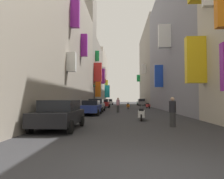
# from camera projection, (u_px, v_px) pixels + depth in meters

# --- Properties ---
(ground_plane) EXTENTS (140.00, 140.00, 0.00)m
(ground_plane) POSITION_uv_depth(u_px,v_px,m) (126.00, 108.00, 34.12)
(ground_plane) COLOR #2D2D30
(building_left_near) EXTENTS (6.74, 26.05, 13.05)m
(building_left_near) POSITION_uv_depth(u_px,v_px,m) (37.00, 42.00, 17.85)
(building_left_near) COLOR #9E9384
(building_left_near) RESTS_ON ground
(building_left_mid_a) EXTENTS (7.24, 4.72, 18.71)m
(building_left_mid_a) POSITION_uv_depth(u_px,v_px,m) (76.00, 51.00, 33.33)
(building_left_mid_a) COLOR gray
(building_left_mid_a) RESTS_ON ground
(building_left_mid_b) EXTENTS (7.33, 11.85, 12.30)m
(building_left_mid_b) POSITION_uv_depth(u_px,v_px,m) (85.00, 76.00, 41.45)
(building_left_mid_b) COLOR gray
(building_left_mid_b) RESTS_ON ground
(building_left_mid_c) EXTENTS (7.26, 17.37, 13.68)m
(building_left_mid_c) POSITION_uv_depth(u_px,v_px,m) (95.00, 79.00, 56.06)
(building_left_mid_c) COLOR #B2A899
(building_left_mid_c) RESTS_ON ground
(building_right_mid_a) EXTENTS (7.39, 25.44, 17.95)m
(building_right_mid_a) POSITION_uv_depth(u_px,v_px,m) (185.00, 44.00, 27.95)
(building_right_mid_a) COLOR gray
(building_right_mid_a) RESTS_ON ground
(building_right_mid_b) EXTENTS (6.96, 23.50, 19.09)m
(building_right_mid_b) POSITION_uv_depth(u_px,v_px,m) (155.00, 67.00, 52.40)
(building_right_mid_b) COLOR gray
(building_right_mid_b) RESTS_ON ground
(parked_car_white) EXTENTS (1.86, 4.11, 1.50)m
(parked_car_white) POSITION_uv_depth(u_px,v_px,m) (109.00, 102.00, 53.11)
(parked_car_white) COLOR white
(parked_car_white) RESTS_ON ground
(parked_car_silver) EXTENTS (1.98, 4.09, 1.53)m
(parked_car_silver) POSITION_uv_depth(u_px,v_px,m) (96.00, 105.00, 25.05)
(parked_car_silver) COLOR #B7B7BC
(parked_car_silver) RESTS_ON ground
(parked_car_red) EXTENTS (1.95, 4.19, 1.44)m
(parked_car_red) POSITION_uv_depth(u_px,v_px,m) (104.00, 103.00, 36.59)
(parked_car_red) COLOR #B21E1E
(parked_car_red) RESTS_ON ground
(parked_car_grey) EXTENTS (1.84, 3.98, 1.54)m
(parked_car_grey) POSITION_uv_depth(u_px,v_px,m) (141.00, 102.00, 48.30)
(parked_car_grey) COLOR slate
(parked_car_grey) RESTS_ON ground
(parked_car_blue) EXTENTS (1.85, 4.20, 1.40)m
(parked_car_blue) POSITION_uv_depth(u_px,v_px,m) (91.00, 107.00, 20.01)
(parked_car_blue) COLOR navy
(parked_car_blue) RESTS_ON ground
(parked_car_black) EXTENTS (2.03, 3.97, 1.48)m
(parked_car_black) POSITION_uv_depth(u_px,v_px,m) (59.00, 114.00, 10.50)
(parked_car_black) COLOR black
(parked_car_black) RESTS_ON ground
(scooter_red) EXTENTS (0.60, 1.87, 1.13)m
(scooter_red) POSITION_uv_depth(u_px,v_px,m) (148.00, 106.00, 33.09)
(scooter_red) COLOR red
(scooter_red) RESTS_ON ground
(scooter_orange) EXTENTS (0.47, 1.78, 1.13)m
(scooter_orange) POSITION_uv_depth(u_px,v_px,m) (128.00, 106.00, 31.54)
(scooter_orange) COLOR orange
(scooter_orange) RESTS_ON ground
(scooter_green) EXTENTS (0.76, 1.89, 1.13)m
(scooter_green) POSITION_uv_depth(u_px,v_px,m) (138.00, 103.00, 55.01)
(scooter_green) COLOR #287F3D
(scooter_green) RESTS_ON ground
(scooter_white) EXTENTS (0.58, 1.99, 1.13)m
(scooter_white) POSITION_uv_depth(u_px,v_px,m) (141.00, 114.00, 14.82)
(scooter_white) COLOR silver
(scooter_white) RESTS_ON ground
(pedestrian_crossing) EXTENTS (0.52, 0.52, 1.68)m
(pedestrian_crossing) POSITION_uv_depth(u_px,v_px,m) (118.00, 105.00, 23.47)
(pedestrian_crossing) COLOR #343434
(pedestrian_crossing) RESTS_ON ground
(pedestrian_near_left) EXTENTS (0.50, 0.50, 1.64)m
(pedestrian_near_left) POSITION_uv_depth(u_px,v_px,m) (173.00, 112.00, 11.38)
(pedestrian_near_left) COLOR #2E2E2E
(pedestrian_near_left) RESTS_ON ground
(traffic_light_near_corner) EXTENTS (0.26, 0.34, 4.04)m
(traffic_light_near_corner) POSITION_uv_depth(u_px,v_px,m) (94.00, 90.00, 29.37)
(traffic_light_near_corner) COLOR #2D2D2D
(traffic_light_near_corner) RESTS_ON ground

